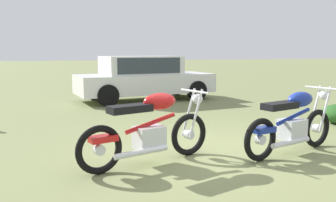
{
  "coord_description": "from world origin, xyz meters",
  "views": [
    {
      "loc": [
        -2.17,
        -4.92,
        1.58
      ],
      "look_at": [
        -0.56,
        0.75,
        0.75
      ],
      "focal_mm": 37.8,
      "sensor_mm": 36.0,
      "label": 1
    }
  ],
  "objects": [
    {
      "name": "car_white",
      "position": [
        0.18,
        6.33,
        0.8
      ],
      "size": [
        4.59,
        2.42,
        1.43
      ],
      "rotation": [
        0.0,
        0.0,
        0.17
      ],
      "color": "silver",
      "rests_on": "ground"
    },
    {
      "name": "motorcycle_red",
      "position": [
        -1.1,
        -0.18,
        0.49
      ],
      "size": [
        2.03,
        0.98,
        1.02
      ],
      "rotation": [
        0.0,
        0.0,
        0.34
      ],
      "color": "black",
      "rests_on": "ground"
    },
    {
      "name": "ground_plane",
      "position": [
        0.0,
        0.0,
        0.0
      ],
      "size": [
        120.0,
        120.0,
        0.0
      ],
      "primitive_type": "plane",
      "color": "olive"
    },
    {
      "name": "motorcycle_blue",
      "position": [
        1.15,
        -0.29,
        0.48
      ],
      "size": [
        1.93,
        0.93,
        1.02
      ],
      "rotation": [
        0.0,
        0.0,
        0.32
      ],
      "color": "black",
      "rests_on": "ground"
    }
  ]
}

